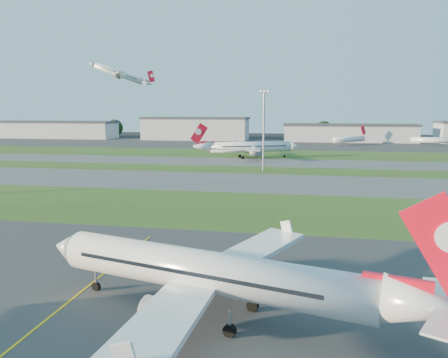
% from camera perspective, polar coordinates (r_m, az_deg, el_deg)
% --- Properties ---
extents(grass_strip_a, '(300.00, 34.00, 0.01)m').
position_cam_1_polar(grass_strip_a, '(90.65, -7.85, -3.48)').
color(grass_strip_a, '#324918').
rests_on(grass_strip_a, ground).
extents(taxiway_a, '(300.00, 32.00, 0.01)m').
position_cam_1_polar(taxiway_a, '(121.85, -2.96, -0.23)').
color(taxiway_a, '#515154').
rests_on(taxiway_a, ground).
extents(grass_strip_b, '(300.00, 18.00, 0.01)m').
position_cam_1_polar(grass_strip_b, '(146.01, -0.66, 1.29)').
color(grass_strip_b, '#324918').
rests_on(grass_strip_b, ground).
extents(taxiway_b, '(300.00, 26.00, 0.01)m').
position_cam_1_polar(taxiway_b, '(167.47, 0.81, 2.27)').
color(taxiway_b, '#515154').
rests_on(taxiway_b, ground).
extents(grass_strip_c, '(300.00, 40.00, 0.01)m').
position_cam_1_polar(grass_strip_c, '(199.89, 2.42, 3.34)').
color(grass_strip_c, '#324918').
rests_on(grass_strip_c, ground).
extents(apron_far, '(400.00, 80.00, 0.01)m').
position_cam_1_polar(apron_far, '(259.21, 4.32, 4.59)').
color(apron_far, '#333335').
rests_on(apron_far, ground).
extents(yellow_line, '(0.25, 60.00, 0.02)m').
position_cam_1_polar(yellow_line, '(43.97, -23.97, -17.94)').
color(yellow_line, gold).
rests_on(yellow_line, ground).
extents(airliner_parked, '(37.98, 31.87, 12.09)m').
position_cam_1_polar(airliner_parked, '(41.75, -1.83, -12.24)').
color(airliner_parked, white).
rests_on(airliner_parked, ground).
extents(airliner_taxiing, '(39.81, 33.70, 13.00)m').
position_cam_1_polar(airliner_taxiing, '(179.83, 3.37, 4.17)').
color(airliner_taxiing, white).
rests_on(airliner_taxiing, ground).
extents(airliner_departing, '(33.57, 28.46, 11.03)m').
position_cam_1_polar(airliner_departing, '(268.47, -13.52, 13.21)').
color(airliner_departing, white).
extents(mini_jet_near, '(20.56, 22.30, 9.48)m').
position_cam_1_polar(mini_jet_near, '(260.38, 16.05, 5.02)').
color(mini_jet_near, white).
rests_on(mini_jet_near, ground).
extents(mini_jet_far, '(28.58, 6.44, 9.48)m').
position_cam_1_polar(mini_jet_far, '(269.86, 25.98, 4.59)').
color(mini_jet_far, white).
rests_on(mini_jet_far, ground).
extents(light_mast_centre, '(3.20, 0.70, 25.80)m').
position_cam_1_polar(light_mast_centre, '(140.64, 5.22, 7.02)').
color(light_mast_centre, gray).
rests_on(light_mast_centre, ground).
extents(hangar_far_west, '(91.80, 23.00, 12.20)m').
position_cam_1_polar(hangar_far_west, '(338.06, -21.36, 6.05)').
color(hangar_far_west, '#A9ADB2').
rests_on(hangar_far_west, ground).
extents(hangar_west, '(71.40, 23.00, 15.20)m').
position_cam_1_polar(hangar_west, '(296.38, -3.75, 6.61)').
color(hangar_west, '#A9ADB2').
rests_on(hangar_west, ground).
extents(hangar_east, '(81.60, 23.00, 11.20)m').
position_cam_1_polar(hangar_east, '(288.51, 15.98, 5.83)').
color(hangar_east, '#A9ADB2').
rests_on(hangar_east, ground).
extents(tree_far_west, '(11.00, 11.00, 12.00)m').
position_cam_1_polar(tree_far_west, '(371.17, -25.58, 6.04)').
color(tree_far_west, black).
rests_on(tree_far_west, ground).
extents(tree_west, '(12.10, 12.10, 13.20)m').
position_cam_1_polar(tree_west, '(332.32, -14.09, 6.52)').
color(tree_west, black).
rests_on(tree_west, ground).
extents(tree_mid_west, '(9.90, 9.90, 10.80)m').
position_cam_1_polar(tree_mid_west, '(302.13, 1.40, 6.33)').
color(tree_mid_west, black).
rests_on(tree_mid_west, ground).
extents(tree_mid_east, '(11.55, 11.55, 12.60)m').
position_cam_1_polar(tree_mid_east, '(301.43, 12.90, 6.29)').
color(tree_mid_east, black).
rests_on(tree_mid_east, ground).
extents(tree_east, '(10.45, 10.45, 11.40)m').
position_cam_1_polar(tree_east, '(311.55, 26.88, 5.52)').
color(tree_east, black).
rests_on(tree_east, ground).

